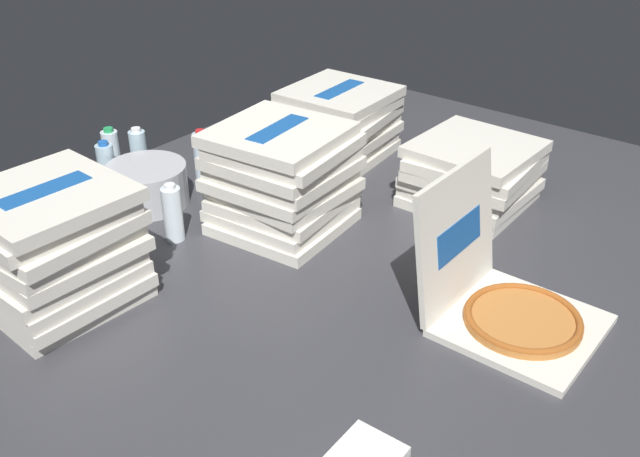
{
  "coord_description": "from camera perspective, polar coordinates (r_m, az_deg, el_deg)",
  "views": [
    {
      "loc": [
        -1.38,
        -1.03,
        1.19
      ],
      "look_at": [
        0.04,
        0.1,
        0.14
      ],
      "focal_mm": 40.18,
      "sensor_mm": 36.0,
      "label": 1
    }
  ],
  "objects": [
    {
      "name": "ice_bucket",
      "position": [
        2.57,
        -13.59,
        3.39
      ],
      "size": [
        0.28,
        0.28,
        0.14
      ],
      "primitive_type": "cylinder",
      "color": "#B7BABF",
      "rests_on": "ground_plane"
    },
    {
      "name": "water_bottle_0",
      "position": [
        2.71,
        -9.37,
        5.72
      ],
      "size": [
        0.06,
        0.06,
        0.2
      ],
      "color": "silver",
      "rests_on": "ground_plane"
    },
    {
      "name": "pizza_stack_left_near",
      "position": [
        2.54,
        12.05,
        4.3
      ],
      "size": [
        0.42,
        0.42,
        0.23
      ],
      "color": "silver",
      "rests_on": "ground_plane"
    },
    {
      "name": "water_bottle_4",
      "position": [
        2.8,
        -16.23,
        5.73
      ],
      "size": [
        0.06,
        0.06,
        0.2
      ],
      "color": "white",
      "rests_on": "ground_plane"
    },
    {
      "name": "water_bottle_3",
      "position": [
        2.69,
        -16.6,
        4.63
      ],
      "size": [
        0.06,
        0.06,
        0.2
      ],
      "color": "silver",
      "rests_on": "ground_plane"
    },
    {
      "name": "pizza_stack_right_mid",
      "position": [
        2.88,
        1.44,
        8.49
      ],
      "size": [
        0.43,
        0.44,
        0.27
      ],
      "color": "silver",
      "rests_on": "ground_plane"
    },
    {
      "name": "pizza_stack_right_near",
      "position": [
        2.32,
        -3.02,
        4.02
      ],
      "size": [
        0.44,
        0.44,
        0.35
      ],
      "color": "silver",
      "rests_on": "ground_plane"
    },
    {
      "name": "open_pizza_box",
      "position": [
        1.98,
        14.44,
        -5.37
      ],
      "size": [
        0.38,
        0.44,
        0.4
      ],
      "color": "silver",
      "rests_on": "ground_plane"
    },
    {
      "name": "pizza_stack_center_far",
      "position": [
        2.08,
        -20.58,
        -1.41
      ],
      "size": [
        0.41,
        0.42,
        0.35
      ],
      "color": "silver",
      "rests_on": "ground_plane"
    },
    {
      "name": "ground_plane",
      "position": [
        2.1,
        1.39,
        -4.88
      ],
      "size": [
        3.2,
        2.4,
        0.02
      ],
      "primitive_type": "cube",
      "color": "#38383D"
    },
    {
      "name": "water_bottle_1",
      "position": [
        2.77,
        -14.21,
        5.79
      ],
      "size": [
        0.06,
        0.06,
        0.2
      ],
      "color": "silver",
      "rests_on": "ground_plane"
    },
    {
      "name": "water_bottle_2",
      "position": [
        2.32,
        -11.65,
        1.18
      ],
      "size": [
        0.06,
        0.06,
        0.2
      ],
      "color": "white",
      "rests_on": "ground_plane"
    }
  ]
}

